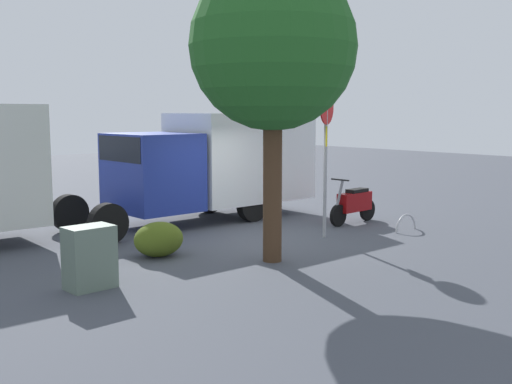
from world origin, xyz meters
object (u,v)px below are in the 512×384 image
stop_sign (326,140)px  bike_rack_hoop (406,231)px  motorcycle (354,203)px  utility_cabinet (90,257)px  street_tree (273,48)px  box_truck_near (213,161)px

stop_sign → bike_rack_hoop: 3.13m
motorcycle → stop_sign: 2.69m
motorcycle → utility_cabinet: bearing=4.2°
street_tree → bike_rack_hoop: 6.05m
utility_cabinet → bike_rack_hoop: utility_cabinet is taller
box_truck_near → utility_cabinet: size_ratio=6.77×
utility_cabinet → bike_rack_hoop: bearing=178.4°
stop_sign → motorcycle: bearing=-157.0°
motorcycle → stop_sign: bearing=17.9°
utility_cabinet → bike_rack_hoop: (-8.01, 0.23, -0.52)m
utility_cabinet → motorcycle: bearing=-170.7°
stop_sign → utility_cabinet: (5.93, 0.48, -1.71)m
motorcycle → utility_cabinet: (7.84, 1.29, -0.00)m
utility_cabinet → box_truck_near: bearing=-142.6°
box_truck_near → stop_sign: (-0.57, 3.61, 0.65)m
bike_rack_hoop → stop_sign: bearing=-18.7°
stop_sign → box_truck_near: bearing=-81.0°
stop_sign → street_tree: 3.16m
motorcycle → utility_cabinet: size_ratio=1.76×
street_tree → utility_cabinet: bearing=-7.7°
motorcycle → street_tree: 5.84m
box_truck_near → bike_rack_hoop: 5.31m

